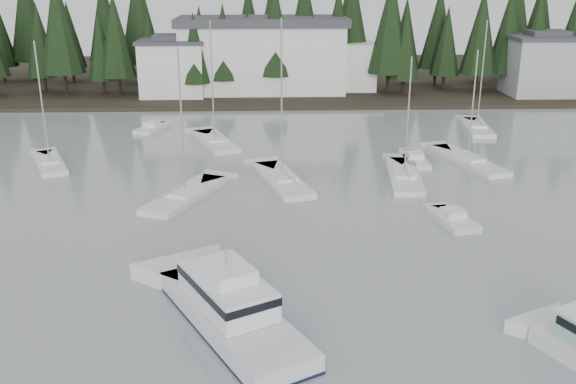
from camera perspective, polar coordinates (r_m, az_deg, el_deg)
name	(u,v)px	position (r m, az deg, el deg)	size (l,w,h in m)	color
far_shore_land	(292,78)	(113.67, 0.35, 10.08)	(240.00, 54.00, 1.00)	black
conifer_treeline	(295,89)	(102.83, 0.59, 9.11)	(200.00, 22.00, 20.00)	black
house_west	(173,67)	(96.03, -10.20, 10.90)	(9.54, 7.42, 8.75)	silver
house_east_a	(543,64)	(102.42, 21.75, 10.50)	(10.60, 8.48, 9.25)	#999EA0
harbor_inn	(276,56)	(98.25, -1.06, 12.03)	(29.50, 11.50, 10.90)	silver
cabin_cruiser_center	(231,312)	(35.02, -5.10, -10.54)	(9.17, 12.55, 5.25)	silver
sailboat_0	(404,178)	(59.51, 10.29, 1.25)	(3.90, 10.76, 11.54)	silver
sailboat_1	(50,165)	(66.60, -20.42, 2.29)	(5.63, 8.63, 12.45)	silver
sailboat_2	(186,197)	(54.30, -9.06, -0.44)	(6.71, 10.42, 12.89)	silver
sailboat_4	(477,129)	(79.89, 16.42, 5.40)	(3.67, 9.28, 13.17)	silver
sailboat_5	(215,143)	(70.83, -6.54, 4.35)	(6.23, 10.12, 13.67)	silver
sailboat_9	(282,182)	(57.47, -0.55, 0.94)	(5.61, 10.85, 14.85)	silver
sailboat_11	(467,162)	(65.79, 15.65, 2.57)	(5.50, 11.18, 11.51)	silver
runabout_1	(452,221)	(50.03, 14.41, -2.48)	(3.11, 5.35, 1.42)	silver
runabout_3	(152,129)	(78.05, -11.98, 5.50)	(3.82, 5.74, 1.42)	silver
runabout_4	(414,161)	(64.73, 11.18, 2.74)	(2.40, 6.04, 1.42)	silver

